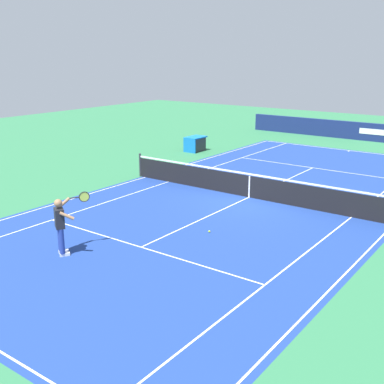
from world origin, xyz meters
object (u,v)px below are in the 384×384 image
object	(u,v)px
tennis_net	(249,185)
equipment_cart_tarped	(195,144)
tennis_player_near	(61,224)
tennis_ball	(209,231)

from	to	relation	value
tennis_net	equipment_cart_tarped	bearing A→B (deg)	-131.33
tennis_net	equipment_cart_tarped	world-z (taller)	tennis_net
tennis_net	tennis_player_near	bearing A→B (deg)	-10.10
equipment_cart_tarped	tennis_ball	bearing A→B (deg)	37.80
tennis_player_near	tennis_ball	world-z (taller)	tennis_player_near
tennis_player_near	equipment_cart_tarped	bearing A→B (deg)	-158.10
tennis_ball	equipment_cart_tarped	world-z (taller)	equipment_cart_tarped
tennis_player_near	tennis_ball	distance (m)	4.67
tennis_net	tennis_ball	distance (m)	4.31
tennis_ball	equipment_cart_tarped	xyz separation A→B (m)	(-10.57, -8.20, 0.40)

